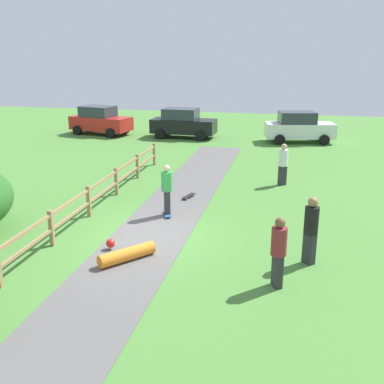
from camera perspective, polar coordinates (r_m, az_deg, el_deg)
ground_plane at (r=14.39m, az=-5.27°, el=-5.51°), size 60.00×60.00×0.00m
asphalt_path at (r=14.39m, az=-5.27°, el=-5.48°), size 2.40×28.00×0.02m
wooden_fence at (r=15.12m, az=-14.78°, el=-2.19°), size 0.12×18.12×1.10m
skater_riding at (r=15.76m, az=-3.14°, el=0.56°), size 0.49×0.82×1.81m
skater_fallen at (r=12.83m, az=-8.26°, el=-7.58°), size 1.52×1.50×0.36m
skateboard_loose at (r=17.93m, az=-0.40°, el=-0.50°), size 0.42×0.82×0.08m
bystander_maroon at (r=11.24m, az=10.71°, el=-6.98°), size 0.49×0.49×1.79m
bystander_white at (r=19.87m, az=11.26°, el=3.64°), size 0.53×0.53×1.79m
bystander_black at (r=12.60m, az=14.57°, el=-4.25°), size 0.54×0.54×1.88m
parked_car_black at (r=30.49m, az=-1.14°, el=8.56°), size 4.27×2.14×1.92m
parked_car_white at (r=29.64m, az=13.15°, el=7.86°), size 4.45×2.62×1.92m
parked_car_red at (r=32.37m, az=-11.35°, el=8.73°), size 4.47×2.68×1.92m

